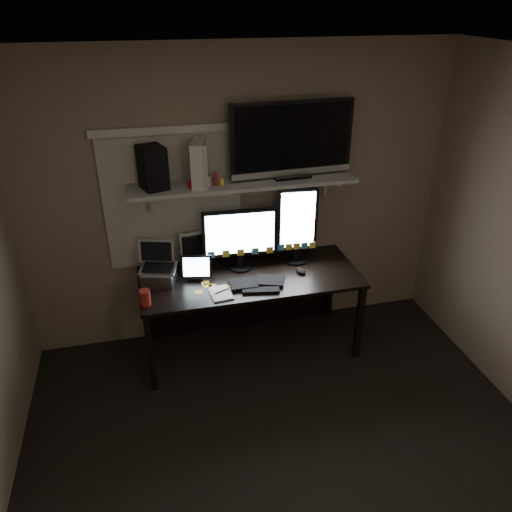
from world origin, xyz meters
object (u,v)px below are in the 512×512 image
object	(u,v)px
desk	(247,287)
tv	(292,140)
mouse	(301,271)
speaker	(153,168)
keyboard	(257,283)
laptop	(158,265)
tablet	(196,268)
cup	(145,298)
monitor_portrait	(297,225)
game_console	(199,163)
monitor_landscape	(240,239)

from	to	relation	value
desk	tv	distance (m)	1.29
mouse	speaker	xyz separation A→B (m)	(-1.11, 0.25, 0.89)
keyboard	laptop	distance (m)	0.80
mouse	tablet	xyz separation A→B (m)	(-0.85, 0.09, 0.09)
laptop	tv	distance (m)	1.44
tablet	tv	xyz separation A→B (m)	(0.82, 0.17, 0.94)
laptop	cup	xyz separation A→B (m)	(-0.12, -0.30, -0.10)
monitor_portrait	game_console	world-z (taller)	game_console
monitor_landscape	speaker	bearing A→B (deg)	178.77
speaker	desk	bearing A→B (deg)	-23.85
keyboard	cup	xyz separation A→B (m)	(-0.88, -0.09, 0.05)
keyboard	laptop	xyz separation A→B (m)	(-0.76, 0.21, 0.15)
laptop	cup	world-z (taller)	laptop
cup	monitor_portrait	bearing A→B (deg)	16.73
desk	speaker	size ratio (longest dim) A/B	5.58
monitor_landscape	monitor_portrait	bearing A→B (deg)	3.61
laptop	speaker	bearing A→B (deg)	91.09
desk	monitor_landscape	distance (m)	0.45
monitor_landscape	speaker	world-z (taller)	speaker
tablet	game_console	world-z (taller)	game_console
monitor_landscape	game_console	distance (m)	0.72
monitor_landscape	tablet	distance (m)	0.43
monitor_landscape	laptop	distance (m)	0.70
keyboard	tv	world-z (taller)	tv
desk	keyboard	world-z (taller)	keyboard
mouse	speaker	bearing A→B (deg)	147.43
speaker	tv	bearing A→B (deg)	-16.55
desk	keyboard	bearing A→B (deg)	-84.00
tv	keyboard	bearing A→B (deg)	-138.34
laptop	monitor_portrait	bearing A→B (deg)	21.37
monitor_portrait	tablet	world-z (taller)	monitor_portrait
monitor_portrait	keyboard	world-z (taller)	monitor_portrait
tv	mouse	bearing A→B (deg)	-86.57
cup	mouse	bearing A→B (deg)	8.14
mouse	tv	distance (m)	1.06
monitor_portrait	speaker	bearing A→B (deg)	-178.12
keyboard	game_console	size ratio (longest dim) A/B	1.30
laptop	speaker	size ratio (longest dim) A/B	0.99
monitor_landscape	monitor_portrait	world-z (taller)	monitor_portrait
laptop	game_console	xyz separation A→B (m)	(0.38, 0.13, 0.76)
keyboard	laptop	world-z (taller)	laptop
mouse	tablet	bearing A→B (deg)	153.81
cup	game_console	distance (m)	1.09
game_console	speaker	xyz separation A→B (m)	(-0.35, 0.00, -0.01)
keyboard	cup	world-z (taller)	cup
laptop	tablet	bearing A→B (deg)	12.62
tv	game_console	bearing A→B (deg)	178.62
monitor_portrait	game_console	size ratio (longest dim) A/B	1.98
monitor_landscape	monitor_portrait	xyz separation A→B (m)	(0.49, 0.00, 0.07)
cup	tv	bearing A→B (deg)	19.92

